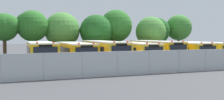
% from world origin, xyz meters
% --- Properties ---
extents(ground_plane, '(160.00, 160.00, 0.00)m').
position_xyz_m(ground_plane, '(0.00, 0.00, 0.00)').
color(ground_plane, '#424244').
extents(school_bus_0, '(2.51, 9.37, 2.69)m').
position_xyz_m(school_bus_0, '(-9.84, -0.23, 1.41)').
color(school_bus_0, yellow).
rests_on(school_bus_0, ground_plane).
extents(school_bus_1, '(2.60, 9.88, 2.60)m').
position_xyz_m(school_bus_1, '(-6.41, -0.23, 1.37)').
color(school_bus_1, '#EAA80C').
rests_on(school_bus_1, ground_plane).
extents(school_bus_2, '(2.49, 11.08, 2.73)m').
position_xyz_m(school_bus_2, '(-3.20, 0.02, 1.44)').
color(school_bus_2, yellow).
rests_on(school_bus_2, ground_plane).
extents(school_bus_3, '(2.53, 10.26, 2.56)m').
position_xyz_m(school_bus_3, '(0.11, -0.24, 1.35)').
color(school_bus_3, yellow).
rests_on(school_bus_3, ground_plane).
extents(school_bus_4, '(2.63, 10.01, 2.72)m').
position_xyz_m(school_bus_4, '(3.33, 0.16, 1.43)').
color(school_bus_4, '#EAA80C').
rests_on(school_bus_4, ground_plane).
extents(school_bus_5, '(2.77, 10.80, 2.56)m').
position_xyz_m(school_bus_5, '(6.44, -0.16, 1.35)').
color(school_bus_5, yellow).
rests_on(school_bus_5, ground_plane).
extents(school_bus_6, '(2.49, 9.39, 2.53)m').
position_xyz_m(school_bus_6, '(9.80, -0.26, 1.33)').
color(school_bus_6, yellow).
rests_on(school_bus_6, ground_plane).
extents(tree_0, '(3.66, 3.53, 6.03)m').
position_xyz_m(tree_0, '(-13.44, 8.38, 4.30)').
color(tree_0, '#4C3823').
rests_on(tree_0, ground_plane).
extents(tree_1, '(4.14, 4.13, 6.53)m').
position_xyz_m(tree_1, '(-10.33, 8.63, 4.53)').
color(tree_1, '#4C3823').
rests_on(tree_1, ground_plane).
extents(tree_2, '(4.90, 4.90, 6.43)m').
position_xyz_m(tree_2, '(-6.16, 9.13, 3.95)').
color(tree_2, '#4C3823').
rests_on(tree_2, ground_plane).
extents(tree_3, '(4.61, 4.61, 6.16)m').
position_xyz_m(tree_3, '(-1.72, 8.24, 3.87)').
color(tree_3, '#4C3823').
rests_on(tree_3, ground_plane).
extents(tree_4, '(4.79, 4.79, 7.03)m').
position_xyz_m(tree_4, '(1.68, 8.89, 4.64)').
color(tree_4, '#4C3823').
rests_on(tree_4, ground_plane).
extents(tree_5, '(4.63, 4.63, 6.09)m').
position_xyz_m(tree_5, '(7.03, 8.06, 3.82)').
color(tree_5, '#4C3823').
rests_on(tree_5, ground_plane).
extents(tree_6, '(4.29, 4.29, 6.11)m').
position_xyz_m(tree_6, '(9.31, 10.36, 4.02)').
color(tree_6, '#4C3823').
rests_on(tree_6, ground_plane).
extents(tree_7, '(4.32, 4.32, 6.71)m').
position_xyz_m(tree_7, '(13.55, 10.24, 4.55)').
color(tree_7, '#4C3823').
rests_on(tree_7, ground_plane).
extents(chainlink_fence, '(25.71, 0.07, 1.97)m').
position_xyz_m(chainlink_fence, '(-0.31, -7.88, 1.02)').
color(chainlink_fence, '#9EA0A3').
rests_on(chainlink_fence, ground_plane).
extents(traffic_cone, '(0.41, 0.41, 0.54)m').
position_xyz_m(traffic_cone, '(-5.44, -6.39, 0.27)').
color(traffic_cone, '#EA5914').
rests_on(traffic_cone, ground_plane).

